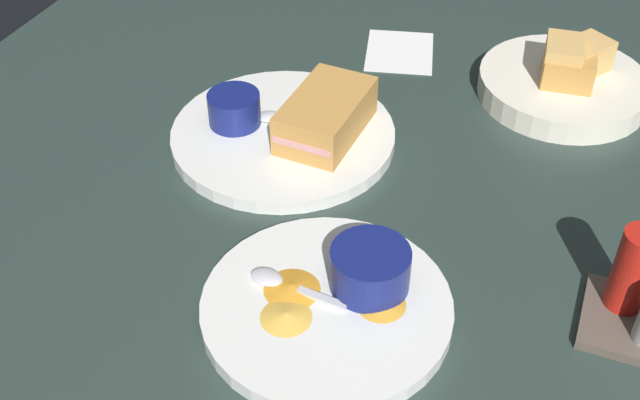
{
  "coord_description": "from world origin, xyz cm",
  "views": [
    {
      "loc": [
        70.7,
        23.18,
        56.33
      ],
      "look_at": [
        12.98,
        0.4,
        3.0
      ],
      "focal_mm": 45.06,
      "sensor_mm": 36.0,
      "label": 1
    }
  ],
  "objects_px": {
    "sandwich_half_near": "(325,116)",
    "ramekin_dark_sauce": "(234,108)",
    "spoon_by_dark_ramekin": "(279,118)",
    "bread_basket_rear": "(564,81)",
    "plate_sandwich_main": "(283,136)",
    "condiment_caddy": "(638,297)",
    "plate_chips_companion": "(327,308)",
    "spoon_by_gravy_ramekin": "(279,282)",
    "ramekin_light_gravy": "(370,268)"
  },
  "relations": [
    {
      "from": "sandwich_half_near",
      "to": "plate_chips_companion",
      "type": "relative_size",
      "value": 0.59
    },
    {
      "from": "condiment_caddy",
      "to": "spoon_by_dark_ramekin",
      "type": "bearing_deg",
      "value": -110.52
    },
    {
      "from": "spoon_by_dark_ramekin",
      "to": "spoon_by_gravy_ramekin",
      "type": "relative_size",
      "value": 0.95
    },
    {
      "from": "sandwich_half_near",
      "to": "condiment_caddy",
      "type": "relative_size",
      "value": 1.43
    },
    {
      "from": "plate_chips_companion",
      "to": "spoon_by_dark_ramekin",
      "type": "bearing_deg",
      "value": -147.69
    },
    {
      "from": "spoon_by_dark_ramekin",
      "to": "plate_chips_companion",
      "type": "distance_m",
      "value": 0.29
    },
    {
      "from": "sandwich_half_near",
      "to": "ramekin_dark_sauce",
      "type": "bearing_deg",
      "value": -79.93
    },
    {
      "from": "plate_sandwich_main",
      "to": "plate_chips_companion",
      "type": "bearing_deg",
      "value": 31.96
    },
    {
      "from": "ramekin_dark_sauce",
      "to": "ramekin_light_gravy",
      "type": "relative_size",
      "value": 0.82
    },
    {
      "from": "plate_chips_companion",
      "to": "condiment_caddy",
      "type": "bearing_deg",
      "value": 109.29
    },
    {
      "from": "plate_chips_companion",
      "to": "spoon_by_gravy_ramekin",
      "type": "relative_size",
      "value": 2.33
    },
    {
      "from": "ramekin_dark_sauce",
      "to": "bread_basket_rear",
      "type": "distance_m",
      "value": 0.41
    },
    {
      "from": "ramekin_dark_sauce",
      "to": "bread_basket_rear",
      "type": "height_order",
      "value": "bread_basket_rear"
    },
    {
      "from": "plate_sandwich_main",
      "to": "spoon_by_dark_ramekin",
      "type": "relative_size",
      "value": 2.76
    },
    {
      "from": "sandwich_half_near",
      "to": "bread_basket_rear",
      "type": "xyz_separation_m",
      "value": [
        -0.2,
        0.24,
        -0.02
      ]
    },
    {
      "from": "plate_chips_companion",
      "to": "bread_basket_rear",
      "type": "distance_m",
      "value": 0.47
    },
    {
      "from": "spoon_by_dark_ramekin",
      "to": "sandwich_half_near",
      "type": "bearing_deg",
      "value": 86.2
    },
    {
      "from": "spoon_by_gravy_ramekin",
      "to": "bread_basket_rear",
      "type": "xyz_separation_m",
      "value": [
        -0.44,
        0.19,
        0.0
      ]
    },
    {
      "from": "plate_sandwich_main",
      "to": "condiment_caddy",
      "type": "relative_size",
      "value": 2.75
    },
    {
      "from": "ramekin_dark_sauce",
      "to": "spoon_by_gravy_ramekin",
      "type": "xyz_separation_m",
      "value": [
        0.22,
        0.15,
        -0.02
      ]
    },
    {
      "from": "ramekin_dark_sauce",
      "to": "bread_basket_rear",
      "type": "xyz_separation_m",
      "value": [
        -0.22,
        0.35,
        -0.01
      ]
    },
    {
      "from": "ramekin_dark_sauce",
      "to": "ramekin_light_gravy",
      "type": "distance_m",
      "value": 0.3
    },
    {
      "from": "ramekin_light_gravy",
      "to": "spoon_by_dark_ramekin",
      "type": "bearing_deg",
      "value": -138.91
    },
    {
      "from": "ramekin_light_gravy",
      "to": "spoon_by_gravy_ramekin",
      "type": "relative_size",
      "value": 0.75
    },
    {
      "from": "sandwich_half_near",
      "to": "condiment_caddy",
      "type": "height_order",
      "value": "condiment_caddy"
    },
    {
      "from": "ramekin_light_gravy",
      "to": "spoon_by_gravy_ramekin",
      "type": "xyz_separation_m",
      "value": [
        0.03,
        -0.08,
        -0.02
      ]
    },
    {
      "from": "ramekin_light_gravy",
      "to": "bread_basket_rear",
      "type": "relative_size",
      "value": 0.36
    },
    {
      "from": "spoon_by_gravy_ramekin",
      "to": "condiment_caddy",
      "type": "relative_size",
      "value": 1.05
    },
    {
      "from": "spoon_by_gravy_ramekin",
      "to": "ramekin_dark_sauce",
      "type": "bearing_deg",
      "value": -145.17
    },
    {
      "from": "plate_sandwich_main",
      "to": "spoon_by_dark_ramekin",
      "type": "xyz_separation_m",
      "value": [
        -0.02,
        -0.01,
        0.01
      ]
    },
    {
      "from": "plate_sandwich_main",
      "to": "bread_basket_rear",
      "type": "bearing_deg",
      "value": 126.79
    },
    {
      "from": "plate_sandwich_main",
      "to": "spoon_by_dark_ramekin",
      "type": "height_order",
      "value": "spoon_by_dark_ramekin"
    },
    {
      "from": "plate_sandwich_main",
      "to": "plate_chips_companion",
      "type": "height_order",
      "value": "same"
    },
    {
      "from": "plate_chips_companion",
      "to": "bread_basket_rear",
      "type": "relative_size",
      "value": 1.11
    },
    {
      "from": "spoon_by_dark_ramekin",
      "to": "bread_basket_rear",
      "type": "xyz_separation_m",
      "value": [
        -0.2,
        0.3,
        0.0
      ]
    },
    {
      "from": "bread_basket_rear",
      "to": "condiment_caddy",
      "type": "relative_size",
      "value": 2.21
    },
    {
      "from": "plate_sandwich_main",
      "to": "sandwich_half_near",
      "type": "relative_size",
      "value": 1.92
    },
    {
      "from": "plate_chips_companion",
      "to": "spoon_by_gravy_ramekin",
      "type": "bearing_deg",
      "value": -94.78
    },
    {
      "from": "condiment_caddy",
      "to": "plate_chips_companion",
      "type": "bearing_deg",
      "value": -70.71
    },
    {
      "from": "plate_sandwich_main",
      "to": "sandwich_half_near",
      "type": "distance_m",
      "value": 0.06
    },
    {
      "from": "sandwich_half_near",
      "to": "spoon_by_dark_ramekin",
      "type": "height_order",
      "value": "sandwich_half_near"
    },
    {
      "from": "bread_basket_rear",
      "to": "plate_sandwich_main",
      "type": "bearing_deg",
      "value": -53.21
    },
    {
      "from": "plate_chips_companion",
      "to": "condiment_caddy",
      "type": "distance_m",
      "value": 0.28
    },
    {
      "from": "spoon_by_gravy_ramekin",
      "to": "condiment_caddy",
      "type": "height_order",
      "value": "condiment_caddy"
    },
    {
      "from": "ramekin_dark_sauce",
      "to": "ramekin_light_gravy",
      "type": "height_order",
      "value": "ramekin_light_gravy"
    },
    {
      "from": "ramekin_dark_sauce",
      "to": "condiment_caddy",
      "type": "distance_m",
      "value": 0.48
    },
    {
      "from": "ramekin_dark_sauce",
      "to": "condiment_caddy",
      "type": "relative_size",
      "value": 0.65
    },
    {
      "from": "spoon_by_gravy_ramekin",
      "to": "bread_basket_rear",
      "type": "relative_size",
      "value": 0.47
    },
    {
      "from": "ramekin_dark_sauce",
      "to": "plate_sandwich_main",
      "type": "bearing_deg",
      "value": 95.95
    },
    {
      "from": "ramekin_dark_sauce",
      "to": "spoon_by_dark_ramekin",
      "type": "bearing_deg",
      "value": 116.57
    }
  ]
}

